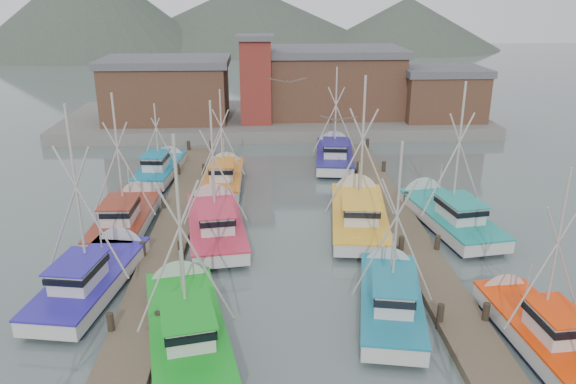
{
  "coord_description": "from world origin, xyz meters",
  "views": [
    {
      "loc": [
        -1.59,
        -22.51,
        13.91
      ],
      "look_at": [
        -0.04,
        8.56,
        2.6
      ],
      "focal_mm": 35.0,
      "sensor_mm": 36.0,
      "label": 1
    }
  ],
  "objects_px": {
    "boat_4": "(186,323)",
    "boat_8": "(215,223)",
    "boat_12": "(224,177)",
    "lookout_tower": "(256,79)"
  },
  "relations": [
    {
      "from": "boat_4",
      "to": "boat_12",
      "type": "bearing_deg",
      "value": 76.59
    },
    {
      "from": "boat_12",
      "to": "boat_4",
      "type": "bearing_deg",
      "value": -90.96
    },
    {
      "from": "boat_12",
      "to": "lookout_tower",
      "type": "bearing_deg",
      "value": 81.81
    },
    {
      "from": "boat_12",
      "to": "boat_8",
      "type": "bearing_deg",
      "value": -89.69
    },
    {
      "from": "boat_4",
      "to": "boat_8",
      "type": "distance_m",
      "value": 10.7
    },
    {
      "from": "boat_4",
      "to": "boat_8",
      "type": "relative_size",
      "value": 0.98
    },
    {
      "from": "lookout_tower",
      "to": "boat_8",
      "type": "xyz_separation_m",
      "value": [
        -2.41,
        -24.35,
        -4.87
      ]
    },
    {
      "from": "lookout_tower",
      "to": "boat_8",
      "type": "relative_size",
      "value": 0.84
    },
    {
      "from": "boat_4",
      "to": "boat_12",
      "type": "height_order",
      "value": "boat_4"
    },
    {
      "from": "boat_8",
      "to": "boat_12",
      "type": "relative_size",
      "value": 1.18
    }
  ]
}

